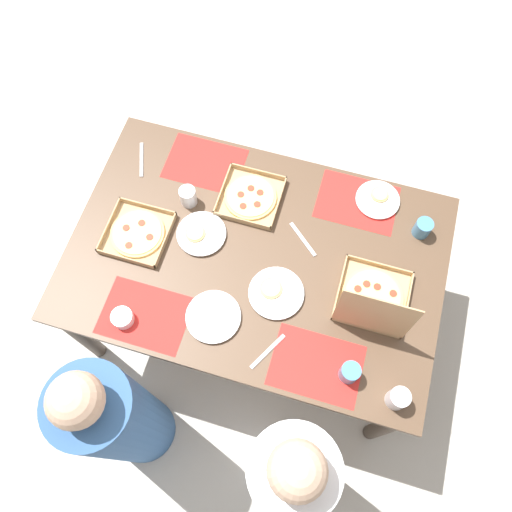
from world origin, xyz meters
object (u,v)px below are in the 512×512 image
Objects in this scene: pizza_box_edge_far at (137,233)px; cup_dark at (423,228)px; plate_far_left at (201,234)px; cup_spare at (398,398)px; cup_clear_left at (188,196)px; plate_near_left at (276,293)px; plate_near_right at (213,317)px; diner_right_seat at (119,419)px; diner_left_seat at (287,472)px; pizza_box_corner_right at (373,300)px; plate_far_right at (378,199)px; pizza_box_corner_left at (250,197)px; cup_red at (350,373)px; condiment_bowl at (123,318)px.

cup_dark is (-1.20, -0.36, 0.03)m from pizza_box_edge_far.
cup_spare is (-0.95, 0.46, 0.04)m from plate_far_left.
plate_far_left is at bearing 126.26° from cup_clear_left.
plate_near_left is 0.43m from plate_far_left.
plate_near_right is 2.34× the size of cup_spare.
cup_clear_left is 0.08× the size of diner_right_seat.
cup_spare is at bearing 162.50° from pizza_box_edge_far.
diner_left_seat is at bearing 48.33° from cup_spare.
pizza_box_corner_right reaches higher than plate_far_right.
plate_far_right is 2.12× the size of cup_clear_left.
diner_right_seat reaches higher than plate_far_right.
pizza_box_corner_left is 2.77× the size of cup_spare.
cup_red is (-0.04, 0.81, 0.04)m from plate_far_right.
pizza_box_corner_right reaches higher than plate_far_left.
cup_dark reaches higher than plate_far_right.
cup_dark is at bearing -132.82° from diner_right_seat.
pizza_box_corner_left is 0.78m from condiment_bowl.
plate_near_right is 0.19× the size of diner_left_seat.
pizza_box_corner_left is 3.19× the size of cup_dark.
condiment_bowl is (0.57, 0.29, 0.02)m from plate_near_left.
plate_near_right is at bearing 91.54° from pizza_box_corner_left.
plate_near_left is at bearing -27.33° from cup_spare.
cup_clear_left is at bearing -33.05° from cup_red.
plate_far_left is 2.24× the size of cup_spare.
pizza_box_corner_right reaches higher than cup_dark.
plate_far_left is at bearing -25.84° from cup_spare.
cup_clear_left reaches higher than pizza_box_edge_far.
cup_red reaches higher than cup_dark.
pizza_box_corner_right is 0.93m from cup_clear_left.
pizza_box_corner_left is 0.89m from cup_red.
cup_red is 0.73m from cup_dark.
condiment_bowl is (1.11, 0.75, -0.02)m from cup_dark.
pizza_box_edge_far reaches higher than plate_far_right.
cup_spare reaches higher than pizza_box_edge_far.
diner_left_seat reaches higher than pizza_box_corner_left.
cup_red is 0.99m from diner_right_seat.
pizza_box_corner_left is at bearing -66.11° from diner_left_seat.
diner_right_seat reaches higher than pizza_box_corner_left.
plate_far_left is at bearing 28.75° from plate_far_right.
pizza_box_corner_left is 0.53m from pizza_box_edge_far.
plate_near_right is at bearing -46.50° from diner_left_seat.
plate_near_left is at bearing 9.86° from pizza_box_corner_right.
cup_clear_left is (0.28, -0.49, 0.04)m from plate_near_right.
cup_red is at bearing 172.95° from plate_near_right.
cup_red reaches higher than condiment_bowl.
condiment_bowl is (0.18, 0.46, 0.02)m from plate_far_left.
pizza_box_edge_far is at bearing -31.31° from plate_near_right.
plate_near_left is 0.44m from cup_red.
cup_spare is at bearing 152.67° from plate_near_left.
plate_far_left is 0.82m from plate_far_right.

